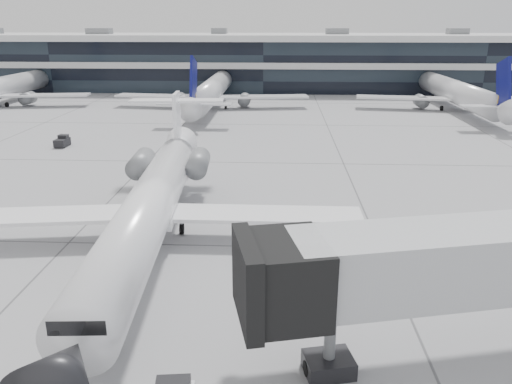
{
  "coord_description": "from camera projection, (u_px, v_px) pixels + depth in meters",
  "views": [
    {
      "loc": [
        3.58,
        -28.86,
        13.51
      ],
      "look_at": [
        1.98,
        3.14,
        2.6
      ],
      "focal_mm": 35.0,
      "sensor_mm": 36.0,
      "label": 1
    }
  ],
  "objects": [
    {
      "name": "ground",
      "position": [
        223.0,
        246.0,
        31.81
      ],
      "size": [
        220.0,
        220.0,
        0.0
      ],
      "primitive_type": "plane",
      "color": "gray",
      "rests_on": "ground"
    },
    {
      "name": "terminal",
      "position": [
        265.0,
        64.0,
        107.72
      ],
      "size": [
        170.0,
        22.0,
        10.0
      ],
      "primitive_type": "cube",
      "color": "black",
      "rests_on": "ground"
    },
    {
      "name": "bg_jet_center",
      "position": [
        212.0,
        107.0,
        84.18
      ],
      "size": [
        32.0,
        40.0,
        9.6
      ],
      "primitive_type": null,
      "color": "silver",
      "rests_on": "ground"
    },
    {
      "name": "bg_jet_right",
      "position": [
        453.0,
        109.0,
        82.29
      ],
      "size": [
        32.0,
        40.0,
        9.6
      ],
      "primitive_type": null,
      "color": "silver",
      "rests_on": "ground"
    },
    {
      "name": "regional_jet",
      "position": [
        151.0,
        203.0,
        31.55
      ],
      "size": [
        27.0,
        33.73,
        7.79
      ],
      "rotation": [
        0.0,
        0.0,
        0.07
      ],
      "color": "white",
      "rests_on": "ground"
    },
    {
      "name": "jet_bridge",
      "position": [
        501.0,
        259.0,
        20.01
      ],
      "size": [
        19.22,
        7.66,
        6.21
      ],
      "rotation": [
        0.0,
        0.0,
        0.23
      ],
      "color": "silver",
      "rests_on": "ground"
    },
    {
      "name": "traffic_cone",
      "position": [
        173.0,
        170.0,
        47.22
      ],
      "size": [
        0.42,
        0.42,
        0.56
      ],
      "rotation": [
        0.0,
        0.0,
        -0.1
      ],
      "color": "orange",
      "rests_on": "ground"
    },
    {
      "name": "far_tug",
      "position": [
        62.0,
        142.0,
        57.12
      ],
      "size": [
        1.24,
        2.06,
        1.3
      ],
      "rotation": [
        0.0,
        0.0,
        -0.02
      ],
      "color": "black",
      "rests_on": "ground"
    }
  ]
}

